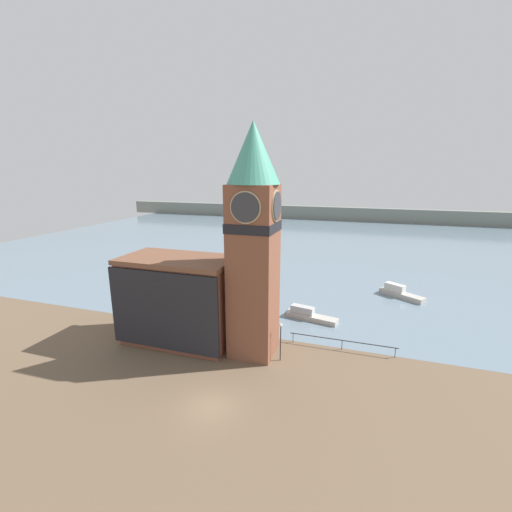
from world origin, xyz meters
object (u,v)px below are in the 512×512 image
(mooring_bollard_near, at_px, (266,360))
(lamp_post, at_px, (281,335))
(clock_tower, at_px, (254,238))
(boat_far, at_px, (400,293))
(pier_building, at_px, (179,300))
(boat_near, at_px, (308,315))

(mooring_bollard_near, xyz_separation_m, lamp_post, (1.18, 1.02, 2.40))
(clock_tower, distance_m, boat_far, 29.20)
(pier_building, xyz_separation_m, boat_far, (24.10, 21.92, -4.07))
(boat_far, relative_size, lamp_post, 1.62)
(pier_building, bearing_deg, mooring_bollard_near, -9.82)
(pier_building, height_order, lamp_post, pier_building)
(pier_building, bearing_deg, boat_near, 38.14)
(clock_tower, xyz_separation_m, pier_building, (-8.52, 0.02, -7.27))
(boat_near, height_order, mooring_bollard_near, boat_near)
(mooring_bollard_near, distance_m, lamp_post, 2.86)
(lamp_post, bearing_deg, boat_near, 84.67)
(pier_building, relative_size, boat_near, 1.78)
(mooring_bollard_near, bearing_deg, pier_building, 170.18)
(pier_building, height_order, mooring_bollard_near, pier_building)
(boat_near, relative_size, boat_far, 1.07)
(clock_tower, xyz_separation_m, boat_near, (3.99, 9.85, -11.42))
(lamp_post, bearing_deg, clock_tower, 165.97)
(clock_tower, distance_m, lamp_post, 9.74)
(boat_far, distance_m, lamp_post, 26.03)
(clock_tower, distance_m, boat_near, 15.60)
(clock_tower, bearing_deg, mooring_bollard_near, -44.10)
(boat_far, bearing_deg, mooring_bollard_near, -85.79)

